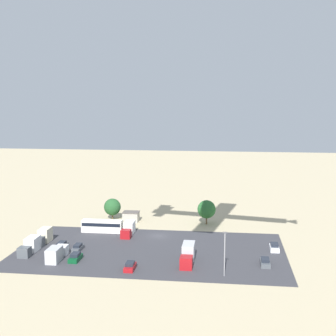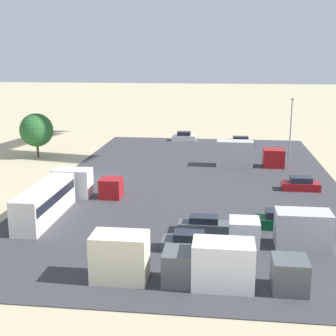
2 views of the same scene
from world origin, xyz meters
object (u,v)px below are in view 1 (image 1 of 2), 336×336
Objects in this scene: parked_truck_0 at (128,229)px; parked_truck_2 at (43,237)px; parked_car_3 at (274,247)px; parked_car_0 at (130,266)px; parked_truck_4 at (56,253)px; parked_truck_1 at (30,246)px; parked_car_5 at (62,245)px; shed_building at (131,217)px; parked_car_4 at (265,262)px; parked_truck_3 at (188,255)px; bus at (102,226)px; parked_car_1 at (78,248)px; parked_car_2 at (75,257)px.

parked_truck_2 is (18.67, 9.42, 0.13)m from parked_truck_0.
parked_car_3 is at bearing -178.50° from parked_truck_2.
parked_car_0 is 0.53× the size of parked_truck_4.
parked_truck_1 is 7.15m from parked_truck_2.
parked_truck_2 is at bearing 1.50° from parked_car_3.
parked_car_5 is 0.61× the size of parked_truck_2.
parked_car_4 is at bearing 137.89° from shed_building.
parked_truck_3 is at bearing 177.27° from parked_truck_1.
parked_car_0 is 0.46× the size of parked_truck_3.
parked_car_4 is 0.63× the size of parked_truck_0.
parked_truck_2 is at bearing -46.19° from bus.
parked_truck_1 reaches higher than parked_car_1.
shed_building is 38.29m from parked_car_0.
bus reaches higher than parked_car_0.
parked_truck_3 is at bearing 50.39° from bus.
parked_car_4 is at bearing 178.35° from parked_truck_1.
parked_car_0 is at bearing 162.74° from parked_truck_1.
parked_car_5 is (4.17, -0.99, 0.03)m from parked_car_1.
shed_building is 36.82m from parked_truck_3.
parked_car_1 is at bearing 69.95° from parked_truck_4.
parked_car_5 is (10.87, 26.01, -0.68)m from shed_building.
parked_car_5 is (5.85, -7.73, -0.07)m from parked_car_2.
shed_building is at bearing -80.95° from parked_truck_0.
bus reaches higher than parked_car_5.
parked_car_4 is 44.04m from parked_truck_4.
parked_car_3 is (-29.99, -16.12, 0.04)m from parked_car_0.
shed_building is 1.06× the size of parked_car_0.
shed_building is 34.30m from parked_truck_1.
parked_car_4 is at bearing 12.59° from parked_car_0.
parked_truck_3 reaches higher than parked_truck_0.
parked_truck_2 reaches higher than parked_truck_1.
shed_building is at bearing -112.68° from parked_car_5.
parked_car_5 is 18.13m from parked_truck_0.
parked_car_2 is (5.02, 33.74, -0.61)m from shed_building.
parked_truck_0 is (-13.01, -12.60, 0.78)m from parked_car_5.
parked_car_1 is (14.32, -10.52, -0.06)m from parked_car_0.
parked_truck_1 is at bearing 8.97° from parked_car_3.
bus is at bearing 90.27° from parked_car_2.
bus is 2.42× the size of parked_car_5.
parked_truck_3 is (-35.48, 1.69, 0.17)m from parked_truck_1.
parked_car_1 is 0.60× the size of parked_truck_0.
parked_truck_2 is at bearing 54.08° from shed_building.
parked_truck_4 reaches higher than parked_car_2.
parked_truck_4 is (11.31, 20.37, -0.02)m from parked_truck_0.
parked_truck_3 is at bearing 4.32° from parked_truck_4.
bus is 21.89m from parked_car_2.
parked_car_0 reaches higher than parked_car_1.
parked_truck_2 is (11.41, 10.94, -0.18)m from bus.
parked_car_1 is at bearing -5.96° from bus.
parked_truck_2 is (54.13, 1.42, 0.84)m from parked_car_3.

